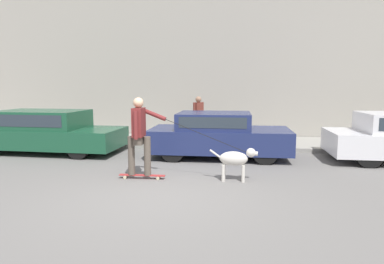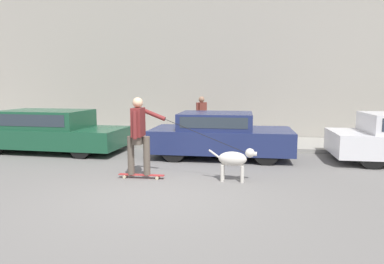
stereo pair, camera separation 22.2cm
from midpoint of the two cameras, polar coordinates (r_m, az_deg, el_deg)
ground_plane at (r=6.60m, az=-5.16°, el=-10.26°), size 36.00×36.00×0.00m
back_wall at (r=13.53m, az=2.69°, el=11.68°), size 32.00×0.30×5.97m
sidewalk_curb at (r=12.21m, az=1.79°, el=-1.62°), size 30.00×2.57×0.13m
parked_car_0 at (r=11.48m, az=-22.07°, el=0.12°), size 4.60×1.96×1.29m
parked_car_1 at (r=9.81m, az=5.33°, el=-0.56°), size 3.97×1.91×1.28m
dog at (r=7.38m, az=7.97°, el=-4.55°), size 1.03×0.33×0.73m
skateboarder at (r=7.53m, az=-7.99°, el=-0.12°), size 2.88×0.61×1.79m
pedestrian_with_bag at (r=11.98m, az=2.06°, el=2.64°), size 0.41×0.56×1.55m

